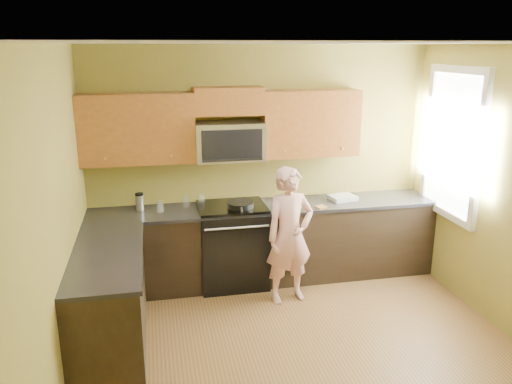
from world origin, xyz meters
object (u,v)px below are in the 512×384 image
object	(u,v)px
stove	(232,245)
frying_pan	(240,207)
microwave	(229,160)
travel_mug	(140,210)
woman	(290,235)
butter_tub	(297,207)

from	to	relation	value
stove	frying_pan	world-z (taller)	frying_pan
microwave	frying_pan	distance (m)	0.55
microwave	frying_pan	world-z (taller)	microwave
stove	travel_mug	bearing A→B (deg)	172.66
microwave	woman	xyz separation A→B (m)	(0.53, -0.65, -0.71)
butter_tub	frying_pan	bearing A→B (deg)	177.14
frying_pan	butter_tub	size ratio (longest dim) A/B	4.34
butter_tub	travel_mug	bearing A→B (deg)	171.52
stove	woman	world-z (taller)	woman
frying_pan	travel_mug	size ratio (longest dim) A/B	2.64
stove	travel_mug	size ratio (longest dim) A/B	4.91
stove	frying_pan	distance (m)	0.49
stove	woman	bearing A→B (deg)	-44.52
stove	frying_pan	size ratio (longest dim) A/B	1.86
woman	butter_tub	bearing A→B (deg)	52.83
woman	travel_mug	xyz separation A→B (m)	(-1.55, 0.66, 0.18)
stove	frying_pan	bearing A→B (deg)	-49.70
frying_pan	travel_mug	xyz separation A→B (m)	(-1.09, 0.23, -0.03)
stove	woman	size ratio (longest dim) A/B	0.64
frying_pan	butter_tub	xyz separation A→B (m)	(0.64, -0.03, -0.03)
woman	frying_pan	world-z (taller)	woman
microwave	butter_tub	world-z (taller)	microwave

